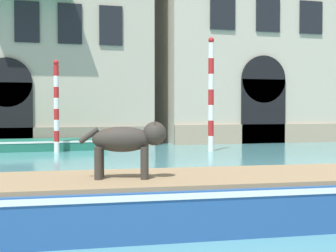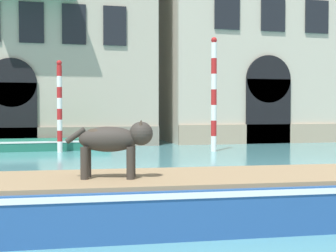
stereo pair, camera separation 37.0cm
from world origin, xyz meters
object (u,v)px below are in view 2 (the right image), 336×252
at_px(mooring_pole_1, 214,94).
at_px(boat_moored_near_palazzo, 29,144).
at_px(boat_foreground, 191,197).
at_px(mooring_pole_0, 60,106).
at_px(dog_on_deck, 115,140).

bearing_deg(mooring_pole_1, boat_moored_near_palazzo, 161.86).
bearing_deg(boat_foreground, mooring_pole_0, 101.78).
xyz_separation_m(boat_moored_near_palazzo, mooring_pole_0, (1.26, -1.32, 1.62)).
relative_size(boat_moored_near_palazzo, mooring_pole_1, 1.46).
bearing_deg(boat_moored_near_palazzo, mooring_pole_0, -48.22).
height_order(boat_moored_near_palazzo, mooring_pole_0, mooring_pole_0).
bearing_deg(dog_on_deck, mooring_pole_1, 77.06).
distance_m(boat_moored_near_palazzo, mooring_pole_0, 2.44).
xyz_separation_m(dog_on_deck, boat_moored_near_palazzo, (-1.94, 13.69, -1.05)).
bearing_deg(dog_on_deck, mooring_pole_0, 105.92).
height_order(boat_moored_near_palazzo, mooring_pole_1, mooring_pole_1).
height_order(boat_foreground, dog_on_deck, dog_on_deck).
xyz_separation_m(dog_on_deck, mooring_pole_1, (5.43, 11.27, 1.06)).
distance_m(dog_on_deck, mooring_pole_0, 12.39).
height_order(boat_foreground, mooring_pole_0, mooring_pole_0).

